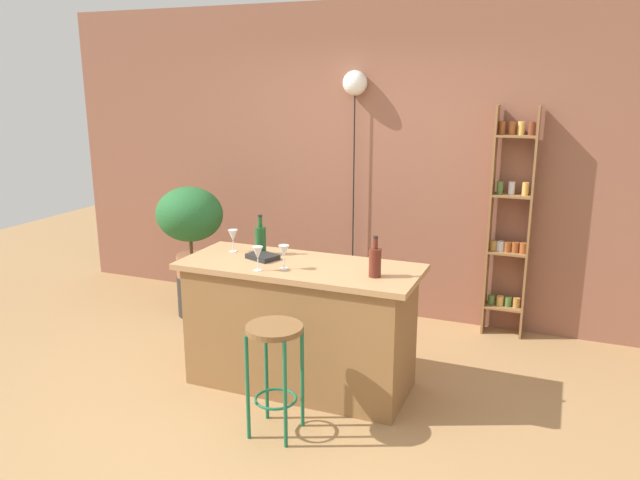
# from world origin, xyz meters

# --- Properties ---
(ground) EXTENTS (12.00, 12.00, 0.00)m
(ground) POSITION_xyz_m (0.00, 0.00, 0.00)
(ground) COLOR #A37A4C
(back_wall) EXTENTS (6.40, 0.10, 2.80)m
(back_wall) POSITION_xyz_m (0.00, 1.95, 1.40)
(back_wall) COLOR #8C5642
(back_wall) RESTS_ON ground
(kitchen_counter) EXTENTS (1.67, 0.68, 0.90)m
(kitchen_counter) POSITION_xyz_m (0.00, 0.30, 0.45)
(kitchen_counter) COLOR olive
(kitchen_counter) RESTS_ON ground
(bar_stool) EXTENTS (0.35, 0.35, 0.71)m
(bar_stool) POSITION_xyz_m (0.12, -0.34, 0.53)
(bar_stool) COLOR #196642
(bar_stool) RESTS_ON ground
(spice_shelf) EXTENTS (0.34, 0.17, 1.93)m
(spice_shelf) POSITION_xyz_m (1.24, 1.80, 0.97)
(spice_shelf) COLOR olive
(spice_shelf) RESTS_ON ground
(plant_stool) EXTENTS (0.30, 0.30, 0.38)m
(plant_stool) POSITION_xyz_m (-1.47, 1.18, 0.19)
(plant_stool) COLOR #2D2823
(plant_stool) RESTS_ON ground
(potted_plant) EXTENTS (0.62, 0.55, 0.83)m
(potted_plant) POSITION_xyz_m (-1.47, 1.18, 0.92)
(potted_plant) COLOR #935B3D
(potted_plant) RESTS_ON plant_stool
(bottle_olive_oil) EXTENTS (0.08, 0.08, 0.29)m
(bottle_olive_oil) POSITION_xyz_m (-0.36, 0.43, 1.01)
(bottle_olive_oil) COLOR #194C23
(bottle_olive_oil) RESTS_ON kitchen_counter
(bottle_soda_blue) EXTENTS (0.08, 0.08, 0.27)m
(bottle_soda_blue) POSITION_xyz_m (0.56, 0.23, 1.00)
(bottle_soda_blue) COLOR #5B2319
(bottle_soda_blue) RESTS_ON kitchen_counter
(wine_glass_left) EXTENTS (0.07, 0.07, 0.16)m
(wine_glass_left) POSITION_xyz_m (-0.20, 0.06, 1.02)
(wine_glass_left) COLOR silver
(wine_glass_left) RESTS_ON kitchen_counter
(wine_glass_center) EXTENTS (0.07, 0.07, 0.16)m
(wine_glass_center) POSITION_xyz_m (-0.05, 0.16, 1.02)
(wine_glass_center) COLOR silver
(wine_glass_center) RESTS_ON kitchen_counter
(wine_glass_right) EXTENTS (0.07, 0.07, 0.16)m
(wine_glass_right) POSITION_xyz_m (-0.59, 0.42, 1.02)
(wine_glass_right) COLOR silver
(wine_glass_right) RESTS_ON kitchen_counter
(cookbook) EXTENTS (0.25, 0.22, 0.03)m
(cookbook) POSITION_xyz_m (-0.29, 0.32, 0.92)
(cookbook) COLOR black
(cookbook) RESTS_ON kitchen_counter
(pendant_globe_light) EXTENTS (0.22, 0.22, 2.21)m
(pendant_globe_light) POSITION_xyz_m (-0.14, 1.84, 2.07)
(pendant_globe_light) COLOR black
(pendant_globe_light) RESTS_ON ground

